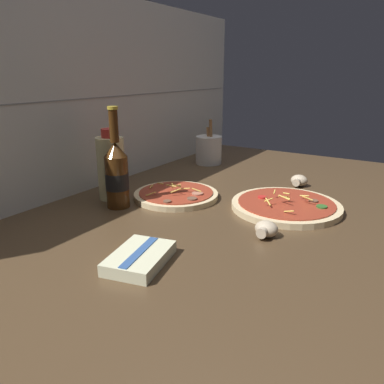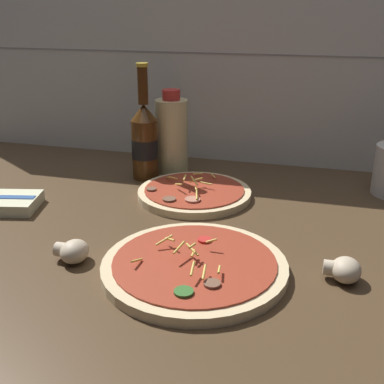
% 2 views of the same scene
% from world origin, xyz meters
% --- Properties ---
extents(counter_slab, '(1.60, 0.90, 0.03)m').
position_xyz_m(counter_slab, '(0.00, 0.00, 0.01)').
color(counter_slab, '#4C3823').
rests_on(counter_slab, ground).
extents(tile_backsplash, '(1.60, 0.01, 0.60)m').
position_xyz_m(tile_backsplash, '(0.00, 0.45, 0.30)').
color(tile_backsplash, silver).
rests_on(tile_backsplash, ground).
extents(pizza_near, '(0.29, 0.29, 0.05)m').
position_xyz_m(pizza_near, '(0.08, -0.12, 0.03)').
color(pizza_near, beige).
rests_on(pizza_near, counter_slab).
extents(pizza_far, '(0.24, 0.24, 0.04)m').
position_xyz_m(pizza_far, '(0.00, 0.18, 0.03)').
color(pizza_far, beige).
rests_on(pizza_far, counter_slab).
extents(beer_bottle, '(0.06, 0.06, 0.27)m').
position_xyz_m(beer_bottle, '(-0.14, 0.27, 0.12)').
color(beer_bottle, '#47280F').
rests_on(beer_bottle, counter_slab).
extents(oil_bottle, '(0.08, 0.08, 0.20)m').
position_xyz_m(oil_bottle, '(-0.10, 0.33, 0.12)').
color(oil_bottle, beige).
rests_on(oil_bottle, counter_slab).
extents(mushroom_left, '(0.05, 0.05, 0.04)m').
position_xyz_m(mushroom_left, '(-0.12, -0.15, 0.04)').
color(mushroom_left, beige).
rests_on(mushroom_left, counter_slab).
extents(mushroom_right, '(0.06, 0.05, 0.04)m').
position_xyz_m(mushroom_right, '(0.30, -0.09, 0.04)').
color(mushroom_right, beige).
rests_on(mushroom_right, counter_slab).
extents(dish_towel, '(0.16, 0.12, 0.03)m').
position_xyz_m(dish_towel, '(-0.36, 0.01, 0.04)').
color(dish_towel, beige).
rests_on(dish_towel, counter_slab).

